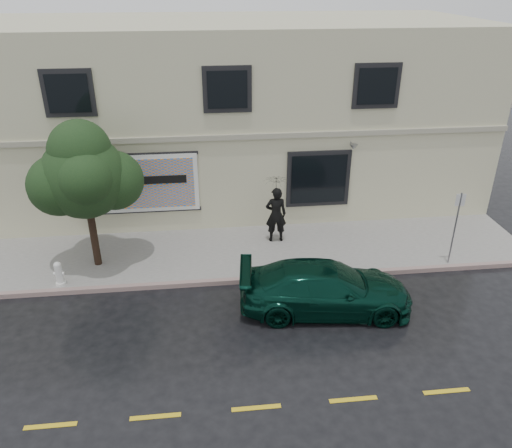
{
  "coord_description": "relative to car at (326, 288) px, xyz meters",
  "views": [
    {
      "loc": [
        -0.89,
        -11.43,
        8.61
      ],
      "look_at": [
        0.63,
        2.2,
        1.66
      ],
      "focal_mm": 35.0,
      "sensor_mm": 36.0,
      "label": 1
    }
  ],
  "objects": [
    {
      "name": "umbrella",
      "position": [
        -0.84,
        3.92,
        1.8
      ],
      "size": [
        1.18,
        1.18,
        0.71
      ],
      "primitive_type": "imported",
      "rotation": [
        0.0,
        0.0,
        0.27
      ],
      "color": "black",
      "rests_on": "pedestrian"
    },
    {
      "name": "fire_hydrant",
      "position": [
        -7.7,
        1.89,
        -0.17
      ],
      "size": [
        0.32,
        0.3,
        0.78
      ],
      "rotation": [
        0.0,
        0.0,
        0.37
      ],
      "color": "silver",
      "rests_on": "sidewalk"
    },
    {
      "name": "pedestrian",
      "position": [
        -0.84,
        3.92,
        0.45
      ],
      "size": [
        0.73,
        0.49,
        1.99
      ],
      "primitive_type": "imported",
      "rotation": [
        0.0,
        0.0,
        3.13
      ],
      "color": "black",
      "rests_on": "sidewalk"
    },
    {
      "name": "sidewalk",
      "position": [
        -2.34,
        3.34,
        -0.62
      ],
      "size": [
        20.0,
        3.5,
        0.15
      ],
      "primitive_type": "cube",
      "color": "#989490",
      "rests_on": "ground"
    },
    {
      "name": "sign_pole",
      "position": [
        4.53,
        1.79,
        0.94
      ],
      "size": [
        0.3,
        0.05,
        2.46
      ],
      "rotation": [
        0.0,
        0.0,
        -0.08
      ],
      "color": "gray",
      "rests_on": "sidewalk"
    },
    {
      "name": "car",
      "position": [
        0.0,
        0.0,
        0.0
      ],
      "size": [
        4.99,
        2.62,
        1.4
      ],
      "primitive_type": "imported",
      "rotation": [
        0.0,
        0.0,
        1.46
      ],
      "color": "black",
      "rests_on": "ground"
    },
    {
      "name": "building",
      "position": [
        -2.34,
        9.08,
        2.8
      ],
      "size": [
        20.0,
        8.12,
        7.0
      ],
      "color": "beige",
      "rests_on": "ground"
    },
    {
      "name": "ground",
      "position": [
        -2.34,
        0.09,
        -0.7
      ],
      "size": [
        90.0,
        90.0,
        0.0
      ],
      "primitive_type": "plane",
      "color": "black",
      "rests_on": "ground"
    },
    {
      "name": "curb",
      "position": [
        -2.34,
        1.59,
        -0.62
      ],
      "size": [
        20.0,
        0.18,
        0.16
      ],
      "primitive_type": "cube",
      "color": "gray",
      "rests_on": "ground"
    },
    {
      "name": "street_tree",
      "position": [
        -6.78,
        2.99,
        2.46
      ],
      "size": [
        2.53,
        2.53,
        4.29
      ],
      "color": "black",
      "rests_on": "sidewalk"
    },
    {
      "name": "road_marking",
      "position": [
        -2.34,
        -3.41,
        -0.69
      ],
      "size": [
        19.0,
        0.12,
        0.01
      ],
      "primitive_type": "cube",
      "color": "gold",
      "rests_on": "ground"
    },
    {
      "name": "billboard",
      "position": [
        -5.54,
        5.01,
        1.36
      ],
      "size": [
        4.3,
        0.16,
        2.2
      ],
      "color": "white",
      "rests_on": "ground"
    }
  ]
}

